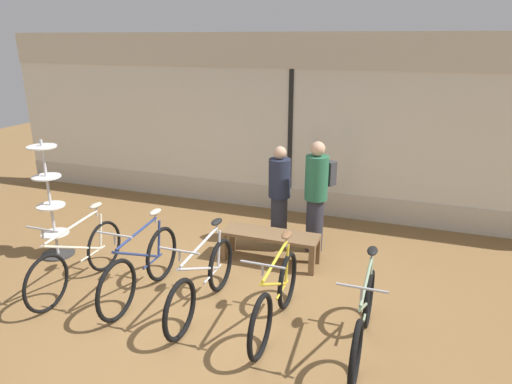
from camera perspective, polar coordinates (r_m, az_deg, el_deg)
ground_plane at (r=5.77m, az=-5.62°, el=-13.95°), size 24.00×24.00×0.00m
shop_back_wall at (r=8.24m, az=4.37°, el=8.43°), size 12.00×0.08×3.20m
bicycle_far_left at (r=6.36m, az=-21.31°, el=-7.87°), size 0.46×1.79×1.04m
bicycle_left at (r=5.90m, az=-14.13°, el=-9.18°), size 0.46×1.72×1.05m
bicycle_center at (r=5.50m, az=-6.70°, el=-11.12°), size 0.46×1.76×1.03m
bicycle_right at (r=5.17m, az=2.45°, el=-13.13°), size 0.46×1.67×1.03m
bicycle_far_right at (r=4.96m, az=13.26°, el=-15.33°), size 0.46×1.68×1.01m
accessory_rack at (r=7.29m, az=-24.20°, el=-2.05°), size 0.48×0.48×1.77m
display_bench at (r=6.60m, az=1.79°, el=-5.79°), size 1.40×0.44×0.45m
customer_near_rack at (r=7.09m, az=2.94°, el=-0.17°), size 0.41×0.41×1.56m
customer_by_window at (r=6.82m, az=7.61°, el=-0.14°), size 0.49×0.56×1.70m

